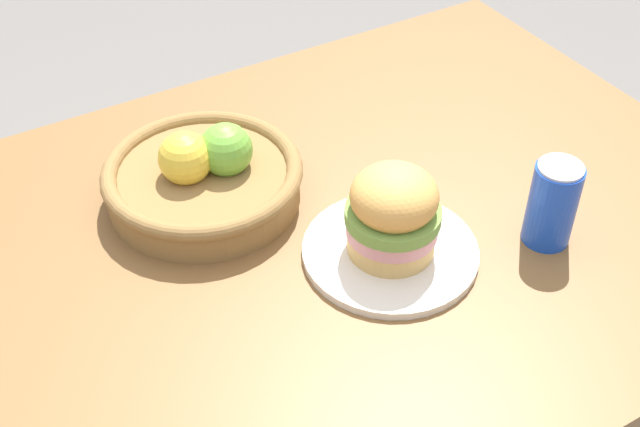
# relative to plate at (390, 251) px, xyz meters

# --- Properties ---
(dining_table) EXTENTS (1.40, 0.90, 0.75)m
(dining_table) POSITION_rel_plate_xyz_m (-0.12, 0.09, -0.11)
(dining_table) COLOR brown
(dining_table) RESTS_ON ground_plane
(plate) EXTENTS (0.24, 0.24, 0.01)m
(plate) POSITION_rel_plate_xyz_m (0.00, 0.00, 0.00)
(plate) COLOR silver
(plate) RESTS_ON dining_table
(sandwich) EXTENTS (0.13, 0.13, 0.13)m
(sandwich) POSITION_rel_plate_xyz_m (0.00, 0.00, 0.07)
(sandwich) COLOR #DBAD60
(sandwich) RESTS_ON plate
(soda_can) EXTENTS (0.07, 0.07, 0.13)m
(soda_can) POSITION_rel_plate_xyz_m (0.20, -0.08, 0.06)
(soda_can) COLOR blue
(soda_can) RESTS_ON dining_table
(fruit_basket) EXTENTS (0.29, 0.29, 0.12)m
(fruit_basket) POSITION_rel_plate_xyz_m (-0.17, 0.24, 0.03)
(fruit_basket) COLOR olive
(fruit_basket) RESTS_ON dining_table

